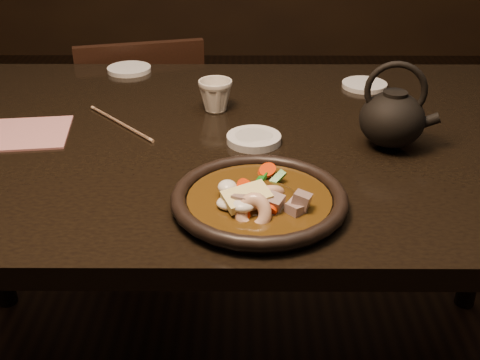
{
  "coord_description": "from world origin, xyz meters",
  "views": [
    {
      "loc": [
        0.02,
        -1.11,
        1.25
      ],
      "look_at": [
        0.02,
        -0.29,
        0.8
      ],
      "focal_mm": 45.0,
      "sensor_mm": 36.0,
      "label": 1
    }
  ],
  "objects_px": {
    "plate": "(259,200)",
    "tea_cup": "(216,94)",
    "chair": "(145,146)",
    "table": "(233,167)",
    "teapot": "(393,117)"
  },
  "relations": [
    {
      "from": "chair",
      "to": "teapot",
      "type": "bearing_deg",
      "value": 117.33
    },
    {
      "from": "plate",
      "to": "tea_cup",
      "type": "bearing_deg",
      "value": 101.76
    },
    {
      "from": "tea_cup",
      "to": "teapot",
      "type": "distance_m",
      "value": 0.39
    },
    {
      "from": "chair",
      "to": "tea_cup",
      "type": "relative_size",
      "value": 10.6
    },
    {
      "from": "table",
      "to": "tea_cup",
      "type": "height_order",
      "value": "tea_cup"
    },
    {
      "from": "table",
      "to": "chair",
      "type": "xyz_separation_m",
      "value": [
        -0.29,
        0.61,
        -0.24
      ]
    },
    {
      "from": "chair",
      "to": "teapot",
      "type": "relative_size",
      "value": 4.76
    },
    {
      "from": "plate",
      "to": "teapot",
      "type": "bearing_deg",
      "value": 41.67
    },
    {
      "from": "chair",
      "to": "tea_cup",
      "type": "distance_m",
      "value": 0.66
    },
    {
      "from": "tea_cup",
      "to": "teapot",
      "type": "relative_size",
      "value": 0.45
    },
    {
      "from": "teapot",
      "to": "chair",
      "type": "bearing_deg",
      "value": 141.49
    },
    {
      "from": "table",
      "to": "plate",
      "type": "xyz_separation_m",
      "value": [
        0.05,
        -0.29,
        0.09
      ]
    },
    {
      "from": "chair",
      "to": "tea_cup",
      "type": "bearing_deg",
      "value": 103.11
    },
    {
      "from": "plate",
      "to": "teapot",
      "type": "relative_size",
      "value": 1.7
    },
    {
      "from": "table",
      "to": "plate",
      "type": "bearing_deg",
      "value": -80.82
    }
  ]
}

